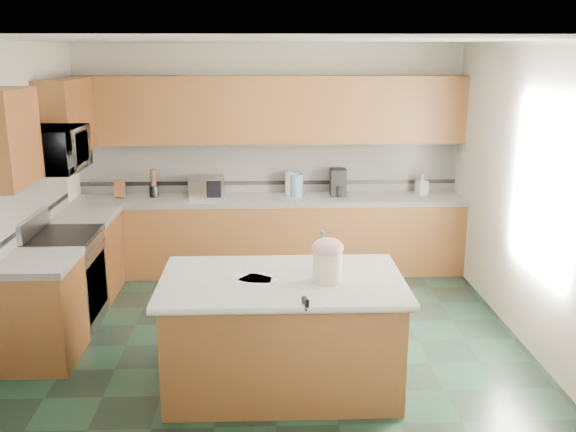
{
  "coord_description": "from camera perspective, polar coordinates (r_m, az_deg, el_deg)",
  "views": [
    {
      "loc": [
        -0.07,
        -5.43,
        2.63
      ],
      "look_at": [
        0.15,
        0.35,
        1.12
      ],
      "focal_mm": 40.0,
      "sensor_mm": 36.0,
      "label": 1
    }
  ],
  "objects": [
    {
      "name": "treat_jar_knob",
      "position": [
        4.8,
        3.58,
        -2.25
      ],
      "size": [
        0.08,
        0.03,
        0.03
      ],
      "primitive_type": "cylinder",
      "rotation": [
        0.0,
        1.57,
        0.0
      ],
      "color": "tan",
      "rests_on": "treat_jar_lid"
    },
    {
      "name": "back_base_cab",
      "position": [
        7.75,
        -1.58,
        -1.86
      ],
      "size": [
        4.6,
        0.6,
        0.86
      ],
      "primitive_type": "cube",
      "color": "#46230F",
      "rests_on": "ground"
    },
    {
      "name": "treat_jar_knob_end_r",
      "position": [
        4.81,
        4.05,
        -2.24
      ],
      "size": [
        0.04,
        0.04,
        0.04
      ],
      "primitive_type": "sphere",
      "color": "tan",
      "rests_on": "treat_jar_lid"
    },
    {
      "name": "wall_front",
      "position": [
        3.36,
        -0.79,
        -7.77
      ],
      "size": [
        4.6,
        0.04,
        2.7
      ],
      "primitive_type": "cube",
      "color": "white",
      "rests_on": "ground"
    },
    {
      "name": "utensil_crock",
      "position": [
        7.8,
        -11.83,
        2.16
      ],
      "size": [
        0.11,
        0.11,
        0.13
      ],
      "primitive_type": "cylinder",
      "color": "black",
      "rests_on": "back_countertop"
    },
    {
      "name": "toaster_oven_door",
      "position": [
        7.55,
        -7.39,
        2.35
      ],
      "size": [
        0.37,
        0.01,
        0.2
      ],
      "primitive_type": "cube",
      "color": "black",
      "rests_on": "toaster_oven"
    },
    {
      "name": "left_base_cab_front",
      "position": [
        5.96,
        -21.13,
        -8.09
      ],
      "size": [
        0.6,
        0.72,
        0.86
      ],
      "primitive_type": "cube",
      "color": "#46230F",
      "rests_on": "ground"
    },
    {
      "name": "left_upper_cab_front",
      "position": [
        5.62,
        -23.85,
        6.35
      ],
      "size": [
        0.33,
        0.72,
        0.78
      ],
      "primitive_type": "cube",
      "color": "#46230F",
      "rests_on": "wall_left"
    },
    {
      "name": "island_base",
      "position": [
        5.15,
        -0.53,
        -10.64
      ],
      "size": [
        1.78,
        1.02,
        0.86
      ],
      "primitive_type": "cube",
      "rotation": [
        0.0,
        0.0,
        -0.0
      ],
      "color": "#46230F",
      "rests_on": "ground"
    },
    {
      "name": "treat_jar",
      "position": [
        4.87,
        3.54,
        -4.53
      ],
      "size": [
        0.29,
        0.29,
        0.23
      ],
      "primitive_type": "cylinder",
      "rotation": [
        0.0,
        0.0,
        -0.39
      ],
      "color": "white",
      "rests_on": "island_top"
    },
    {
      "name": "back_accent_band",
      "position": [
        7.87,
        -1.64,
        2.98
      ],
      "size": [
        4.6,
        0.01,
        0.05
      ],
      "primitive_type": "cube",
      "color": "black",
      "rests_on": "back_countertop"
    },
    {
      "name": "clamp_handle",
      "position": [
        4.43,
        1.59,
        -8.25
      ],
      "size": [
        0.01,
        0.06,
        0.01
      ],
      "primitive_type": "cylinder",
      "rotation": [
        1.57,
        0.0,
        0.0
      ],
      "color": "black",
      "rests_on": "island_top"
    },
    {
      "name": "knife_block",
      "position": [
        7.83,
        -14.72,
        2.33
      ],
      "size": [
        0.11,
        0.15,
        0.23
      ],
      "primitive_type": "cube",
      "rotation": [
        -0.31,
        0.0,
        -0.0
      ],
      "color": "#472814",
      "rests_on": "back_countertop"
    },
    {
      "name": "soap_bottle_back",
      "position": [
        7.88,
        11.82,
        2.76
      ],
      "size": [
        0.15,
        0.15,
        0.26
      ],
      "primitive_type": "imported",
      "rotation": [
        0.0,
        0.0,
        0.28
      ],
      "color": "white",
      "rests_on": "back_countertop"
    },
    {
      "name": "paper_towel",
      "position": [
        7.7,
        0.2,
        2.87
      ],
      "size": [
        0.12,
        0.12,
        0.28
      ],
      "primitive_type": "cylinder",
      "color": "white",
      "rests_on": "back_countertop"
    },
    {
      "name": "island_bullnose",
      "position": [
        4.46,
        -0.33,
        -8.36
      ],
      "size": [
        1.88,
        0.07,
        0.06
      ],
      "primitive_type": "cylinder",
      "rotation": [
        0.0,
        1.57,
        -0.0
      ],
      "color": "white",
      "rests_on": "island_base"
    },
    {
      "name": "microwave",
      "position": [
        6.3,
        -20.1,
        5.55
      ],
      "size": [
        0.5,
        0.73,
        0.41
      ],
      "primitive_type": "imported",
      "rotation": [
        0.0,
        0.0,
        1.57
      ],
      "color": "#B7B7BC",
      "rests_on": "wall_left"
    },
    {
      "name": "coffee_maker",
      "position": [
        7.72,
        4.48,
        3.01
      ],
      "size": [
        0.19,
        0.21,
        0.32
      ],
      "primitive_type": "cube",
      "rotation": [
        0.0,
        0.0,
        -0.02
      ],
      "color": "black",
      "rests_on": "back_countertop"
    },
    {
      "name": "utensil_bundle",
      "position": [
        7.76,
        -11.89,
        3.36
      ],
      "size": [
        0.06,
        0.06,
        0.2
      ],
      "primitive_type": "cylinder",
      "color": "#472814",
      "rests_on": "utensil_crock"
    },
    {
      "name": "coffee_carafe",
      "position": [
        7.69,
        4.51,
        2.26
      ],
      "size": [
        0.13,
        0.13,
        0.13
      ],
      "primitive_type": "cylinder",
      "color": "black",
      "rests_on": "back_countertop"
    },
    {
      "name": "paper_sheet_a",
      "position": [
        4.96,
        -3.1,
        -5.53
      ],
      "size": [
        0.3,
        0.24,
        0.0
      ],
      "primitive_type": "cube",
      "rotation": [
        0.0,
        0.0,
        -0.1
      ],
      "color": "white",
      "rests_on": "island_top"
    },
    {
      "name": "ceiling",
      "position": [
        5.43,
        -1.49,
        15.37
      ],
      "size": [
        4.6,
        4.6,
        0.0
      ],
      "primitive_type": "plane",
      "color": "white",
      "rests_on": "ground"
    },
    {
      "name": "left_base_cab_rear",
      "position": [
        7.33,
        -17.39,
        -3.53
      ],
      "size": [
        0.6,
        0.82,
        0.86
      ],
      "primitive_type": "cube",
      "color": "#46230F",
      "rests_on": "ground"
    },
    {
      "name": "back_backsplash",
      "position": [
        7.84,
        -1.65,
        4.39
      ],
      "size": [
        4.6,
        0.02,
        0.63
      ],
      "primitive_type": "cube",
      "color": "silver",
      "rests_on": "back_countertop"
    },
    {
      "name": "left_accent_band",
      "position": [
        6.57,
        -21.79,
        -0.44
      ],
      "size": [
        0.01,
        2.3,
        0.05
      ],
      "primitive_type": "cube",
      "color": "black",
      "rests_on": "wall_left"
    },
    {
      "name": "water_jug",
      "position": [
        7.66,
        0.77,
        2.76
      ],
      "size": [
        0.16,
        0.16,
        0.26
      ],
      "primitive_type": "cylinder",
      "color": "#6290AE",
      "rests_on": "back_countertop"
    },
    {
      "name": "left_backsplash",
      "position": [
        6.53,
        -22.0,
        1.21
      ],
      "size": [
        0.02,
        2.3,
        0.63
      ],
      "primitive_type": "cube",
      "color": "silver",
      "rests_on": "wall_left"
    },
    {
      "name": "treat_jar_lid",
      "position": [
        4.82,
        3.57,
        -2.82
      ],
      "size": [
        0.24,
        0.24,
        0.15
      ],
      "primitive_type": "ellipsoid",
      "color": "#E3A4AA",
      "rests_on": "treat_jar"
    },
    {
      "name": "clamp_body",
      "position": [
        4.47,
        1.55,
        -7.75
      ],
      "size": [
        0.05,
        0.09,
        0.08
      ],
      "primitive_type": "cube",
      "rotation": [
        0.0,
        0.0,
        0.28
      ],
      "color": "black",
      "rests_on": "island_top"
    },
    {
      "name": "left_upper_cab_rear",
      "position": [
        7.19,
        -19.08,
        8.34
      ],
      "size": [
        0.33,
        1.09,
        0.78
      ],
      "primitive_type": "cube",
      "color": "#46230F",
      "rests_on": "wall_left"
    },
    {
      "name": "window_light_proxy",
      "position": [
        5.85,
        21.69,
        2.45
      ],
      "size": [
        0.02,
        1.4,
        1.1
      ],
      "primitive_type": "cube",
      "color": "white",
      "rests_on": "wall_right"
    },
    {
      "name": "back_upper_cab",
      "position": [
        7.59,
        -1.68,
        9.42
      ],
      "size": [
        4.6,
        0.33,
        0.78
      ],
      "primitive_type": "cube",
      "color": "#46230F",
      "rests_on": "wall_back"
    },
    {
      "name": "paper_sheet_b",
      "position": [
        4.93,
        -2.65,
        -5.67
      ],
      "size": [
        0.34,
        0.33,
        0.0
      ],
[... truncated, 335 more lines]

